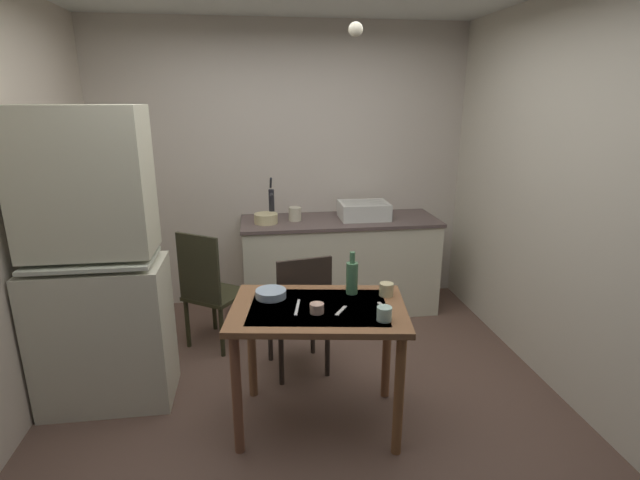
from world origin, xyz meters
TOP-DOWN VIEW (x-y plane):
  - ground_plane at (0.00, 0.00)m, footprint 4.66×4.66m
  - wall_back at (0.00, 1.88)m, footprint 3.51×0.10m
  - wall_right at (1.76, 0.00)m, footprint 0.10×3.76m
  - hutch_cabinet at (-1.28, 0.30)m, footprint 0.81×0.46m
  - counter_cabinet at (0.47, 1.51)m, footprint 1.79×0.64m
  - sink_basin at (0.69, 1.51)m, footprint 0.44×0.34m
  - hand_pump at (-0.14, 1.56)m, footprint 0.05×0.27m
  - mixing_bowl_counter at (-0.20, 1.46)m, footprint 0.21×0.21m
  - stoneware_crock at (0.06, 1.52)m, footprint 0.11×0.11m
  - dining_table at (0.05, -0.12)m, footprint 1.10×0.81m
  - chair_far_side at (-0.00, 0.44)m, footprint 0.47×0.47m
  - chair_by_counter at (-0.67, 0.93)m, footprint 0.55×0.55m
  - serving_bowl_wide at (-0.21, 0.05)m, footprint 0.19×0.19m
  - mug_tall at (0.38, -0.35)m, footprint 0.08×0.08m
  - teacup_cream at (0.48, -0.02)m, footprint 0.09×0.09m
  - mug_dark at (0.03, -0.21)m, footprint 0.08×0.08m
  - glass_bottle at (0.28, 0.04)m, footprint 0.07×0.07m
  - table_knife at (-0.07, -0.12)m, footprint 0.05×0.22m
  - teaspoon_near_bowl at (0.42, -0.20)m, footprint 0.03×0.15m
  - teaspoon_by_cup at (0.17, -0.20)m, footprint 0.09×0.12m
  - pendant_bulb at (0.29, 0.11)m, footprint 0.08×0.08m

SIDE VIEW (x-z plane):
  - ground_plane at x=0.00m, z-range 0.00..0.00m
  - counter_cabinet at x=0.47m, z-range 0.00..0.88m
  - chair_far_side at x=0.00m, z-range 0.03..0.94m
  - chair_by_counter at x=-0.67m, z-range 0.01..0.98m
  - dining_table at x=0.05m, z-range 0.27..1.04m
  - table_knife at x=-0.07m, z-range 0.78..0.78m
  - teaspoon_near_bowl at x=0.42m, z-range 0.78..0.78m
  - teaspoon_by_cup at x=0.17m, z-range 0.78..0.78m
  - serving_bowl_wide at x=-0.21m, z-range 0.78..0.82m
  - mug_dark at x=0.03m, z-range 0.78..0.83m
  - mug_tall at x=0.38m, z-range 0.78..0.86m
  - teacup_cream at x=0.48m, z-range 0.78..0.86m
  - glass_bottle at x=0.28m, z-range 0.75..1.02m
  - hutch_cabinet at x=-1.28m, z-range -0.06..1.84m
  - mixing_bowl_counter at x=-0.20m, z-range 0.88..0.96m
  - stoneware_crock at x=0.06m, z-range 0.88..1.00m
  - sink_basin at x=0.69m, z-range 0.88..1.03m
  - hand_pump at x=-0.14m, z-range 0.85..1.24m
  - wall_back at x=0.00m, z-range 0.00..2.61m
  - wall_right at x=1.76m, z-range 0.00..2.61m
  - pendant_bulb at x=0.29m, z-range 2.25..2.33m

